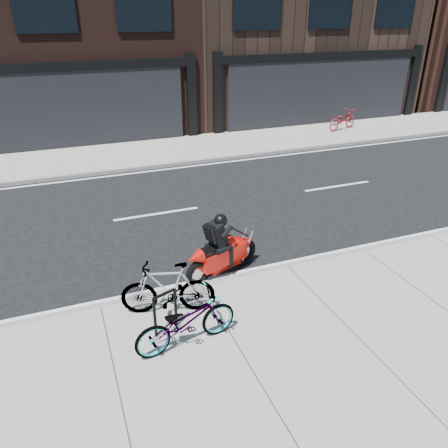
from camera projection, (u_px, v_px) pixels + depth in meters
name	position (u px, v px, depth m)	size (l,w,h in m)	color
ground	(175.00, 246.00, 10.60)	(120.00, 120.00, 0.00)	black
sidewalk_near	(266.00, 397.00, 6.38)	(60.00, 6.00, 0.13)	gray
sidewalk_far	(123.00, 155.00, 17.06)	(60.00, 3.50, 0.13)	gray
bike_rack	(165.00, 309.00, 7.40)	(0.45, 0.20, 0.80)	black
bicycle_front	(186.00, 322.00, 7.10)	(0.62, 1.77, 0.93)	gray
bicycle_rear	(168.00, 288.00, 7.87)	(0.48, 1.71, 1.03)	gray
motorcycle	(225.00, 249.00, 9.25)	(1.88, 0.92, 1.46)	black
bicycle_far	(342.00, 120.00, 20.28)	(0.61, 1.76, 0.92)	maroon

